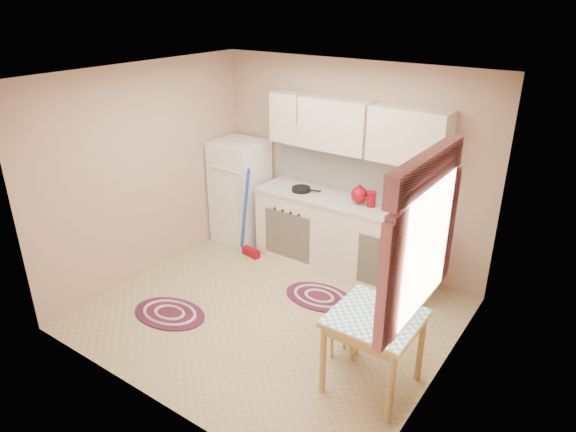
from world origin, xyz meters
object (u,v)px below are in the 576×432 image
object	(u,v)px
base_cabinets	(343,236)
stool	(343,337)
fridge	(240,191)
table	(373,351)

from	to	relation	value
base_cabinets	stool	bearing A→B (deg)	-60.27
fridge	table	world-z (taller)	fridge
fridge	table	bearing A→B (deg)	-30.07
fridge	stool	world-z (taller)	fridge
fridge	base_cabinets	size ratio (longest dim) A/B	0.62
table	base_cabinets	bearing A→B (deg)	126.41
base_cabinets	stool	world-z (taller)	base_cabinets
stool	table	bearing A→B (deg)	-27.64
table	stool	bearing A→B (deg)	152.36
table	stool	distance (m)	0.47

